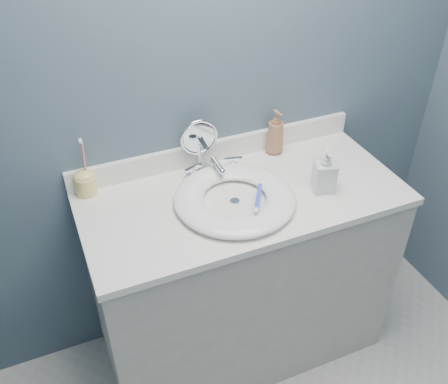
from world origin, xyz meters
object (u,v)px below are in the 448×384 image
makeup_mirror (199,143)px  soap_bottle_amber (275,132)px  toothbrush_holder (85,181)px  soap_bottle_clear (325,170)px

makeup_mirror → soap_bottle_amber: size_ratio=1.16×
soap_bottle_amber → toothbrush_holder: toothbrush_holder is taller
makeup_mirror → soap_bottle_clear: 0.49m
makeup_mirror → soap_bottle_clear: (0.38, -0.31, -0.04)m
soap_bottle_amber → toothbrush_holder: size_ratio=0.83×
soap_bottle_clear → soap_bottle_amber: bearing=116.7°
soap_bottle_clear → toothbrush_holder: 0.89m
soap_bottle_amber → soap_bottle_clear: size_ratio=1.11×
makeup_mirror → toothbrush_holder: bearing=179.8°
soap_bottle_amber → makeup_mirror: bearing=175.5°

